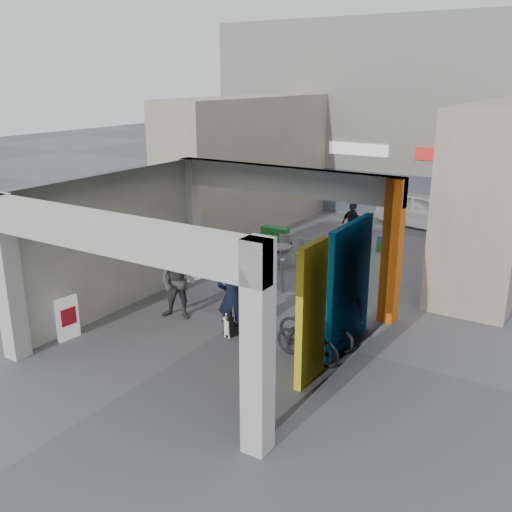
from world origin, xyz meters
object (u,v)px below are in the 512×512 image
Objects in this scene: man_elderly at (348,309)px; cafe_set at (282,256)px; man_with_dog at (232,297)px; border_collie at (230,325)px; produce_stand at (273,241)px; bicycle_rear at (307,340)px; bicycle_front at (316,328)px; man_back_turned at (178,282)px; white_van at (428,211)px; man_crates at (352,225)px.

cafe_set is at bearing 116.62° from man_elderly.
man_with_dog is (1.55, -5.01, 0.62)m from cafe_set.
man_elderly reaches higher than border_collie.
produce_stand is 0.75× the size of bicycle_rear.
cafe_set is at bearing 34.41° from bicycle_front.
border_collie is (1.54, -5.11, -0.05)m from cafe_set.
border_collie is 1.79m from man_back_turned.
white_van is (2.68, 11.93, -0.22)m from man_back_turned.
man_crates reaches higher than bicycle_rear.
cafe_set is 0.96× the size of man_elderly.
bicycle_front is (-0.41, -0.75, -0.28)m from man_elderly.
man_with_dog is 1.67m from man_back_turned.
bicycle_front reaches higher than cafe_set.
white_van reaches higher than bicycle_front.
bicycle_rear is (3.57, -5.24, 0.16)m from cafe_set.
cafe_set is 3.26m from man_crates.
white_van is at bearing 69.92° from cafe_set.
bicycle_front is at bearing 160.67° from man_with_dog.
man_back_turned is at bearing 104.05° from man_crates.
white_van is at bearing 102.36° from border_collie.
produce_stand is 0.73× the size of man_crates.
man_back_turned is 1.16× the size of man_crates.
border_collie is at bearing 102.63° from bicycle_front.
bicycle_front is at bearing -137.03° from man_elderly.
cafe_set is at bearing -39.72° from produce_stand.
cafe_set is 4.97m from man_back_turned.
bicycle_rear is at bearing 13.55° from border_collie.
bicycle_front is at bearing -12.17° from man_back_turned.
white_van is (1.02, 12.02, -0.22)m from man_with_dog.
man_with_dog is (0.01, 0.09, 0.67)m from border_collie.
produce_stand is 0.62× the size of man_with_dog.
man_back_turned reaches higher than bicycle_front.
border_collie is at bearing -23.81° from man_back_turned.
man_with_dog is 1.19× the size of bicycle_rear.
man_with_dog is at bearing -57.09° from produce_stand.
border_collie is 0.35× the size of man_with_dog.
man_crates is at bearing 93.61° from man_elderly.
border_collie is at bearing -172.75° from white_van.
man_crates is at bearing 70.73° from cafe_set.
white_van is (-1.30, 10.85, -0.04)m from man_elderly.
produce_stand is 6.88m from man_with_dog.
bicycle_front is at bearing -42.14° from produce_stand.
border_collie is at bearing 51.92° from man_with_dog.
man_elderly is (4.96, -5.15, 0.44)m from produce_stand.
bicycle_front is (1.90, 0.43, -0.47)m from man_with_dog.
man_crates is at bearing 110.54° from border_collie.
border_collie is 8.18m from man_crates.
man_elderly is at bearing -161.10° from white_van.
bicycle_rear is at bearing -22.39° from man_back_turned.
man_elderly is at bearing 175.01° from man_with_dog.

